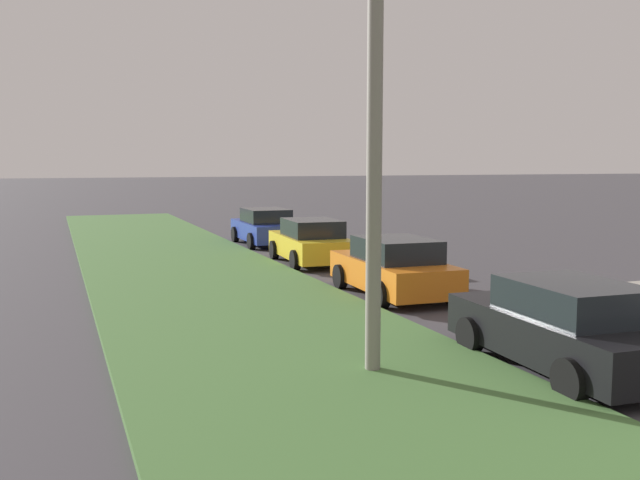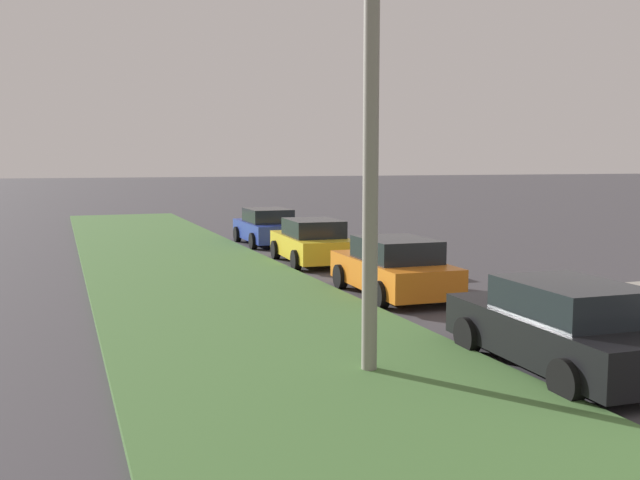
{
  "view_description": "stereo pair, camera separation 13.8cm",
  "coord_description": "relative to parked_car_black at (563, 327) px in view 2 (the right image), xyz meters",
  "views": [
    {
      "loc": [
        -4.36,
        9.74,
        3.34
      ],
      "look_at": [
        12.39,
        3.33,
        1.34
      ],
      "focal_mm": 39.3,
      "sensor_mm": 36.0,
      "label": 1
    },
    {
      "loc": [
        -4.41,
        9.61,
        3.34
      ],
      "look_at": [
        12.39,
        3.33,
        1.34
      ],
      "focal_mm": 39.3,
      "sensor_mm": 36.0,
      "label": 2
    }
  ],
  "objects": [
    {
      "name": "streetlight",
      "position": [
        0.87,
        2.65,
        3.67
      ],
      "size": [
        0.54,
        2.88,
        7.5
      ],
      "color": "gray",
      "rests_on": "ground"
    },
    {
      "name": "parked_car_yellow",
      "position": [
        12.66,
        -0.31,
        0.0
      ],
      "size": [
        4.4,
        2.21,
        1.47
      ],
      "rotation": [
        0.0,
        0.0,
        -0.06
      ],
      "color": "gold",
      "rests_on": "ground"
    },
    {
      "name": "parked_car_blue",
      "position": [
        18.28,
        -0.39,
        0.0
      ],
      "size": [
        4.32,
        2.07,
        1.47
      ],
      "rotation": [
        0.0,
        0.0,
        -0.01
      ],
      "color": "#23389E",
      "rests_on": "ground"
    },
    {
      "name": "parked_car_black",
      "position": [
        0.0,
        0.0,
        0.0
      ],
      "size": [
        4.38,
        2.17,
        1.47
      ],
      "rotation": [
        0.0,
        0.0,
        -0.04
      ],
      "color": "black",
      "rests_on": "ground"
    },
    {
      "name": "parked_car_orange",
      "position": [
        6.65,
        -0.31,
        0.0
      ],
      "size": [
        4.37,
        2.15,
        1.47
      ],
      "rotation": [
        0.0,
        0.0,
        -0.04
      ],
      "color": "orange",
      "rests_on": "ground"
    },
    {
      "name": "grass_median",
      "position": [
        5.52,
        3.86,
        -0.66
      ],
      "size": [
        60.0,
        6.0,
        0.12
      ],
      "primitive_type": "cube",
      "color": "#477238",
      "rests_on": "ground"
    }
  ]
}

